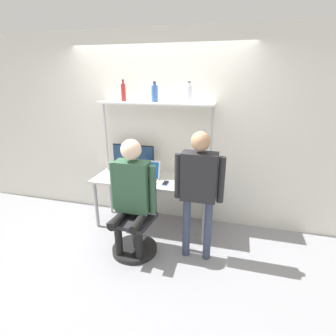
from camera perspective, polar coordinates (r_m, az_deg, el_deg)
name	(u,v)px	position (r m, az deg, el deg)	size (l,w,h in m)	color
ground_plane	(146,237)	(3.74, -4.80, -14.73)	(12.00, 12.00, 0.00)	gray
wall_back	(160,130)	(3.84, -1.85, 8.21)	(8.00, 0.06, 2.70)	silver
desk	(153,184)	(3.72, -3.30, -3.48)	(1.67, 0.65, 0.73)	beige
shelf_unit	(156,122)	(3.64, -2.71, 10.02)	(1.58, 0.29, 1.76)	white
monitor	(133,156)	(3.87, -7.56, 2.51)	(0.63, 0.16, 0.42)	black
laptop	(148,175)	(3.63, -4.34, -1.52)	(0.31, 0.26, 0.26)	silver
cell_phone	(165,183)	(3.52, -0.56, -3.31)	(0.07, 0.15, 0.01)	#264C8C
office_chair	(136,230)	(3.37, -7.06, -13.19)	(0.56, 0.56, 0.92)	black
person_seated	(132,189)	(3.07, -7.89, -4.62)	(0.56, 0.48, 1.44)	black
person_standing	(199,182)	(2.93, 6.74, -3.09)	(0.56, 0.21, 1.55)	#38425B
bottle_clear	(189,94)	(3.49, 4.60, 15.78)	(0.08, 0.08, 0.27)	silver
bottle_blue	(155,93)	(3.60, -2.93, 15.91)	(0.09, 0.09, 0.26)	#335999
bottle_red	(123,92)	(3.76, -9.67, 15.96)	(0.06, 0.06, 0.29)	maroon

